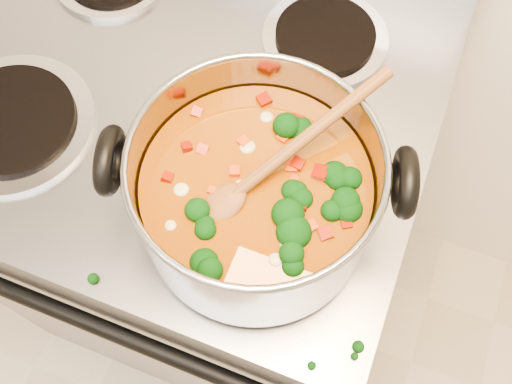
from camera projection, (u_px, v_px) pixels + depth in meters
electric_range at (203, 209)px, 1.21m from camera, size 0.73×0.66×1.08m
stockpot at (256, 194)px, 0.63m from camera, size 0.33×0.27×0.16m
wooden_spoon at (264, 171)px, 0.59m from camera, size 0.16×0.22×0.09m
cooktop_crumbs at (253, 129)px, 0.76m from camera, size 0.30×0.38×0.01m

